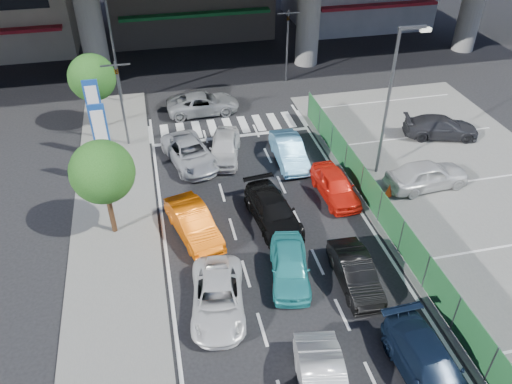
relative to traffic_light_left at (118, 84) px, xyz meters
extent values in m
plane|color=black|center=(6.20, -12.00, -3.94)|extent=(120.00, 120.00, 0.00)
cube|color=#5E5E5B|center=(17.20, -10.00, -3.91)|extent=(12.00, 28.00, 0.06)
cube|color=#5E5E5B|center=(-0.80, -8.00, -3.88)|extent=(4.00, 30.00, 0.12)
cylinder|color=slate|center=(-1.80, 10.00, 0.06)|extent=(1.80, 1.80, 8.00)
cylinder|color=slate|center=(14.20, 10.00, 0.06)|extent=(1.80, 1.80, 8.00)
cylinder|color=slate|center=(28.20, 10.00, 0.06)|extent=(1.80, 1.80, 8.00)
cube|color=#166E2F|center=(6.20, 15.90, -1.14)|extent=(12.60, 1.60, 0.25)
cube|color=maroon|center=(22.20, 14.90, -1.14)|extent=(10.80, 1.60, 0.25)
cylinder|color=#595B60|center=(0.00, 0.00, -1.34)|extent=(0.14, 0.14, 5.20)
cube|color=#595B60|center=(0.00, 0.00, 1.06)|extent=(1.60, 0.08, 0.08)
imported|color=black|center=(0.00, 0.00, 0.76)|extent=(0.26, 1.24, 0.50)
cylinder|color=#595B60|center=(11.70, 7.00, -1.34)|extent=(0.14, 0.14, 5.20)
cube|color=#595B60|center=(11.70, 7.00, 1.06)|extent=(1.60, 0.08, 0.08)
imported|color=black|center=(11.70, 7.00, 0.76)|extent=(0.26, 1.24, 0.50)
cylinder|color=#595B60|center=(13.20, -6.00, 0.06)|extent=(0.16, 0.16, 8.00)
cube|color=#595B60|center=(13.80, -6.00, 3.96)|extent=(1.40, 0.15, 0.15)
cube|color=silver|center=(14.50, -6.00, 3.81)|extent=(0.50, 0.22, 0.18)
cylinder|color=#595B60|center=(-0.30, 6.00, 0.06)|extent=(0.16, 0.16, 8.00)
cylinder|color=#595B60|center=(-1.00, -4.00, -2.84)|extent=(0.10, 0.10, 2.20)
cube|color=navy|center=(-1.00, -4.00, -0.74)|extent=(0.80, 0.12, 3.00)
cube|color=white|center=(-1.00, -4.07, -0.74)|extent=(0.60, 0.02, 2.40)
cylinder|color=#595B60|center=(-1.40, -1.00, -2.84)|extent=(0.10, 0.10, 2.20)
cube|color=navy|center=(-1.40, -1.00, -0.74)|extent=(0.80, 0.12, 3.00)
cube|color=white|center=(-1.40, -1.07, -0.74)|extent=(0.60, 0.02, 2.40)
cylinder|color=#382314|center=(-0.80, -8.00, -2.74)|extent=(0.24, 0.24, 2.40)
sphere|color=#194313|center=(-0.80, -8.00, -0.54)|extent=(2.80, 2.80, 2.80)
cylinder|color=#382314|center=(-1.60, 2.50, -2.74)|extent=(0.24, 0.24, 2.40)
sphere|color=#194313|center=(-1.60, 2.50, -0.54)|extent=(2.80, 2.80, 2.80)
imported|color=black|center=(9.60, -18.31, -3.27)|extent=(2.00, 4.63, 1.33)
imported|color=silver|center=(3.16, -13.61, -3.33)|extent=(2.64, 4.62, 1.22)
imported|color=teal|center=(6.35, -12.60, -3.28)|extent=(2.30, 4.10, 1.32)
imported|color=black|center=(8.86, -13.55, -3.31)|extent=(1.47, 3.85, 1.25)
imported|color=#F15E06|center=(2.79, -8.98, -3.25)|extent=(2.47, 4.42, 1.38)
imported|color=black|center=(6.58, -8.87, -3.28)|extent=(2.31, 4.70, 1.31)
imported|color=red|center=(10.19, -7.59, -3.27)|extent=(1.73, 3.97, 1.33)
imported|color=#B2B4BA|center=(3.36, -2.79, -3.29)|extent=(3.18, 5.04, 1.30)
imported|color=silver|center=(5.36, -2.65, -3.25)|extent=(2.61, 4.33, 1.38)
imported|color=#61AEE0|center=(8.80, -3.87, -3.25)|extent=(1.55, 4.17, 1.36)
imported|color=gray|center=(4.94, 3.22, -3.28)|extent=(4.79, 2.28, 1.32)
imported|color=silver|center=(15.08, -7.92, -3.13)|extent=(4.47, 2.06, 1.49)
imported|color=#2B2B2F|center=(18.54, -3.27, -3.23)|extent=(4.77, 2.94, 1.29)
cone|color=red|center=(12.87, -8.22, -3.52)|extent=(0.38, 0.38, 0.72)
camera|label=1|loc=(1.66, -26.79, 11.33)|focal=35.00mm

